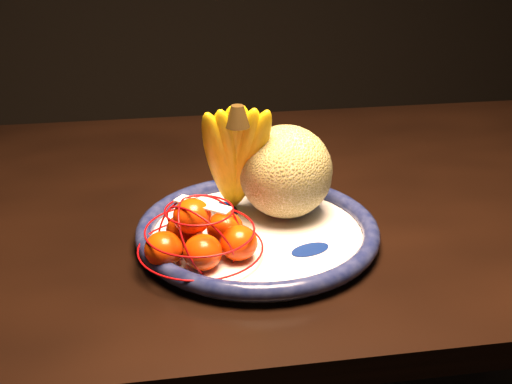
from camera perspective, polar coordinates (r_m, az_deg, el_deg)
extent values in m
cube|color=black|center=(1.06, 1.36, -0.93)|extent=(1.47, 0.94, 0.04)
cylinder|color=black|center=(1.74, 20.41, -4.92)|extent=(0.06, 0.06, 0.67)
cylinder|color=white|center=(0.90, 0.14, -3.92)|extent=(0.31, 0.31, 0.01)
torus|color=#050B34|center=(0.90, 0.14, -3.33)|extent=(0.34, 0.34, 0.02)
cylinder|color=white|center=(0.90, 0.14, -4.16)|extent=(0.15, 0.15, 0.00)
ellipsoid|color=navy|center=(0.86, 4.83, -5.12)|extent=(0.13, 0.09, 0.00)
ellipsoid|color=navy|center=(0.96, -2.56, -1.49)|extent=(0.07, 0.11, 0.00)
ellipsoid|color=navy|center=(0.88, -6.11, -4.16)|extent=(0.10, 0.06, 0.00)
sphere|color=olive|center=(0.92, 2.65, 1.82)|extent=(0.14, 0.14, 0.14)
ellipsoid|color=yellow|center=(0.90, -3.08, 3.11)|extent=(0.10, 0.12, 0.19)
ellipsoid|color=yellow|center=(0.90, -2.55, 3.19)|extent=(0.08, 0.11, 0.19)
ellipsoid|color=yellow|center=(0.90, -2.08, 3.31)|extent=(0.06, 0.11, 0.19)
ellipsoid|color=yellow|center=(0.90, -1.66, 3.33)|extent=(0.04, 0.10, 0.19)
ellipsoid|color=yellow|center=(0.90, -1.17, 3.27)|extent=(0.06, 0.11, 0.19)
ellipsoid|color=yellow|center=(0.91, -0.64, 3.24)|extent=(0.08, 0.12, 0.19)
cone|color=black|center=(0.88, -1.94, 8.44)|extent=(0.03, 0.03, 0.03)
ellipsoid|color=#FF4400|center=(0.82, -8.20, -5.06)|extent=(0.05, 0.05, 0.05)
ellipsoid|color=#FF4400|center=(0.81, -4.76, -5.35)|extent=(0.05, 0.05, 0.05)
ellipsoid|color=#FF4400|center=(0.83, -1.57, -4.54)|extent=(0.05, 0.05, 0.05)
ellipsoid|color=#FF4400|center=(0.86, -6.38, -3.42)|extent=(0.05, 0.05, 0.05)
ellipsoid|color=#FF4400|center=(0.86, -2.78, -3.24)|extent=(0.05, 0.05, 0.05)
ellipsoid|color=#FF4400|center=(0.82, -5.69, -2.16)|extent=(0.05, 0.05, 0.05)
torus|color=#AE070A|center=(0.84, -4.95, -4.92)|extent=(0.19, 0.19, 0.00)
torus|color=#AE070A|center=(0.83, -5.01, -3.35)|extent=(0.17, 0.17, 0.00)
torus|color=#AE070A|center=(0.81, -5.08, -1.60)|extent=(0.10, 0.10, 0.00)
torus|color=#AE070A|center=(0.83, -4.99, -4.01)|extent=(0.12, 0.07, 0.10)
torus|color=#AE070A|center=(0.83, -4.99, -4.01)|extent=(0.09, 0.12, 0.10)
torus|color=#AE070A|center=(0.83, -4.99, -4.01)|extent=(0.11, 0.12, 0.10)
cube|color=white|center=(0.82, -4.69, -1.11)|extent=(0.08, 0.06, 0.01)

